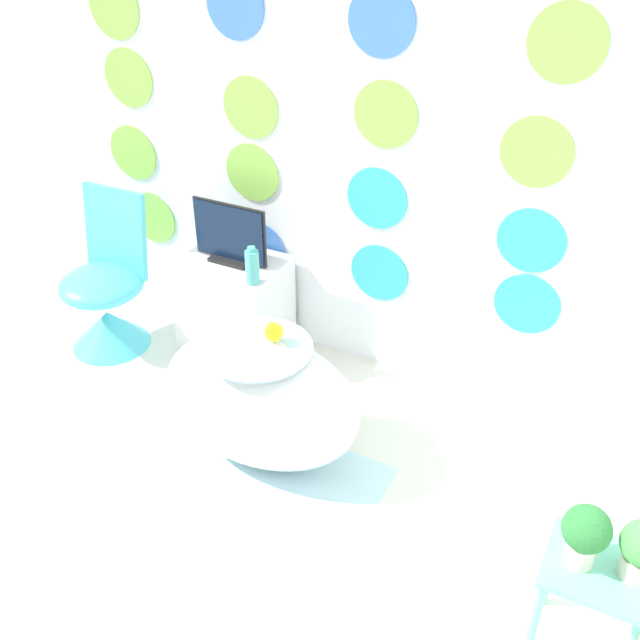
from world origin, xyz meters
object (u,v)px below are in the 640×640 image
at_px(bathtub, 260,399).
at_px(vase, 252,267).
at_px(chair, 107,302).
at_px(tv, 230,236).
at_px(potted_plant_left, 586,533).

xyz_separation_m(bathtub, vase, (-0.33, 0.50, 0.34)).
bearing_deg(bathtub, chair, 163.07).
bearing_deg(vase, bathtub, -56.88).
bearing_deg(bathtub, tv, 130.24).
bearing_deg(tv, bathtub, -49.76).
bearing_deg(vase, chair, -170.73).
distance_m(tv, potted_plant_left, 2.23).
height_order(vase, potted_plant_left, vase).
xyz_separation_m(vase, potted_plant_left, (1.76, -0.88, -0.07)).
bearing_deg(potted_plant_left, tv, 152.68).
bearing_deg(chair, bathtub, -16.93).
height_order(chair, potted_plant_left, chair).
xyz_separation_m(bathtub, tv, (-0.54, 0.64, 0.39)).
distance_m(chair, potted_plant_left, 2.74).
height_order(chair, vase, chair).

